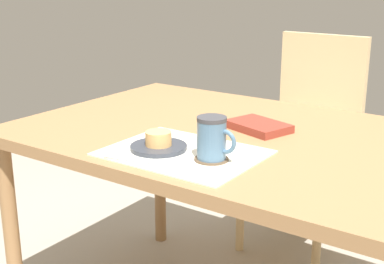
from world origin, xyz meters
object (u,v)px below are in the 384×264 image
object	(u,v)px
wooden_chair	(308,134)
pastry_plate	(159,147)
coffee_mug	(213,138)
pastry	(158,138)
small_book	(258,126)
dining_table	(240,154)

from	to	relation	value
wooden_chair	pastry_plate	xyz separation A→B (m)	(-0.00, -1.04, 0.22)
coffee_mug	pastry	bearing A→B (deg)	-176.81
pastry	coffee_mug	bearing A→B (deg)	3.19
coffee_mug	wooden_chair	bearing A→B (deg)	99.12
wooden_chair	pastry	xyz separation A→B (m)	(-0.00, -1.04, 0.25)
pastry	coffee_mug	world-z (taller)	coffee_mug
small_book	wooden_chair	bearing A→B (deg)	117.42
coffee_mug	small_book	world-z (taller)	coffee_mug
pastry_plate	pastry	bearing A→B (deg)	0.00
wooden_chair	pastry	size ratio (longest dim) A/B	13.03
pastry_plate	pastry	world-z (taller)	pastry
coffee_mug	small_book	bearing A→B (deg)	96.87
wooden_chair	pastry	world-z (taller)	wooden_chair
wooden_chair	small_book	xyz separation A→B (m)	(0.13, -0.71, 0.22)
pastry_plate	small_book	bearing A→B (deg)	68.81
pastry	pastry_plate	bearing A→B (deg)	180.00
pastry_plate	coffee_mug	world-z (taller)	coffee_mug
dining_table	pastry_plate	distance (m)	0.30
coffee_mug	pastry_plate	bearing A→B (deg)	-176.81
dining_table	wooden_chair	bearing A→B (deg)	97.10
pastry_plate	coffee_mug	size ratio (longest dim) A/B	1.41
pastry_plate	wooden_chair	bearing A→B (deg)	89.96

